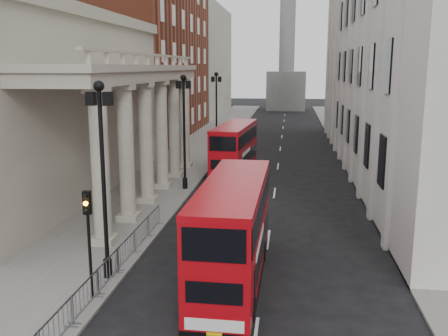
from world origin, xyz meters
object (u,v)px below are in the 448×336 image
at_px(monument_column, 287,32).
at_px(pedestrian_b, 125,180).
at_px(pedestrian_c, 165,175).
at_px(traffic_light, 88,225).
at_px(pedestrian_a, 100,200).
at_px(lamp_post_north, 216,107).
at_px(lamp_post_south, 103,168).
at_px(bus_near, 233,230).
at_px(bus_far, 235,148).
at_px(lamp_post_mid, 184,124).

distance_m(monument_column, pedestrian_b, 75.43).
bearing_deg(pedestrian_c, pedestrian_b, -112.20).
height_order(traffic_light, pedestrian_a, traffic_light).
distance_m(lamp_post_north, pedestrian_b, 18.07).
bearing_deg(lamp_post_south, bus_near, 6.70).
bearing_deg(traffic_light, pedestrian_c, 95.48).
distance_m(lamp_post_north, pedestrian_c, 15.77).
distance_m(lamp_post_north, bus_far, 10.68).
bearing_deg(monument_column, lamp_post_south, -94.29).
xyz_separation_m(monument_column, lamp_post_south, (-6.60, -88.00, -11.07)).
bearing_deg(pedestrian_b, monument_column, -97.93).
xyz_separation_m(monument_column, pedestrian_a, (-10.34, -79.22, -14.94)).
bearing_deg(traffic_light, lamp_post_north, 90.17).
height_order(traffic_light, bus_near, traffic_light).
bearing_deg(monument_column, lamp_post_north, -96.72).
bearing_deg(pedestrian_b, lamp_post_north, -103.34).
relative_size(lamp_post_north, pedestrian_b, 5.47).
distance_m(lamp_post_mid, traffic_light, 18.11).
height_order(monument_column, traffic_light, monument_column).
height_order(lamp_post_south, pedestrian_a, lamp_post_south).
bearing_deg(lamp_post_mid, lamp_post_south, -90.00).
bearing_deg(lamp_post_mid, pedestrian_a, -117.38).
relative_size(traffic_light, pedestrian_a, 2.34).
distance_m(bus_far, pedestrian_b, 10.29).
bearing_deg(pedestrian_b, lamp_post_mid, -164.79).
relative_size(lamp_post_south, lamp_post_north, 1.00).
relative_size(pedestrian_b, pedestrian_c, 0.98).
xyz_separation_m(bus_far, pedestrian_b, (-7.21, -7.22, -1.33)).
bearing_deg(pedestrian_c, bus_far, 77.92).
bearing_deg(bus_near, lamp_post_north, 100.34).
bearing_deg(lamp_post_north, bus_near, -80.35).
bearing_deg(monument_column, traffic_light, -94.13).
xyz_separation_m(lamp_post_north, pedestrian_b, (-4.21, -17.11, -4.03)).
bearing_deg(lamp_post_north, monument_column, 83.28).
xyz_separation_m(monument_column, traffic_light, (-6.50, -90.02, -12.88)).
distance_m(lamp_post_north, traffic_light, 34.07).
bearing_deg(lamp_post_mid, monument_column, 84.76).
distance_m(monument_column, lamp_post_south, 88.94).
height_order(lamp_post_mid, pedestrian_c, lamp_post_mid).
xyz_separation_m(lamp_post_north, pedestrian_a, (-3.74, -23.22, -3.87)).
bearing_deg(monument_column, pedestrian_a, -97.44).
xyz_separation_m(bus_near, pedestrian_b, (-9.54, 14.27, -1.38)).
bearing_deg(lamp_post_north, pedestrian_b, -103.81).
height_order(bus_far, pedestrian_a, bus_far).
distance_m(lamp_post_south, pedestrian_c, 17.40).
xyz_separation_m(lamp_post_south, pedestrian_c, (-1.71, 16.85, -4.01)).
bearing_deg(bus_near, pedestrian_b, 124.46).
bearing_deg(pedestrian_c, lamp_post_south, -54.44).
bearing_deg(lamp_post_south, bus_far, 82.26).
bearing_deg(pedestrian_b, bus_far, -134.50).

